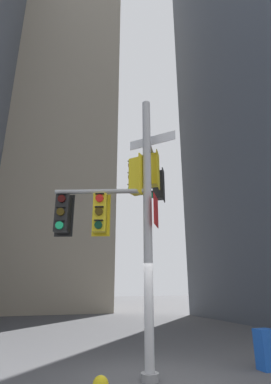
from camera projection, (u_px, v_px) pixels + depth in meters
ground at (150, 381)px, 6.28m from camera, size 120.00×120.00×0.00m
building_mid_block at (44, 117)px, 33.32m from camera, size 14.02×14.02×41.24m
signal_pole_assembly at (133, 201)px, 8.04m from camera, size 3.78×2.62×7.11m
newspaper_box at (266, 349)px, 7.24m from camera, size 0.45×0.36×0.93m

